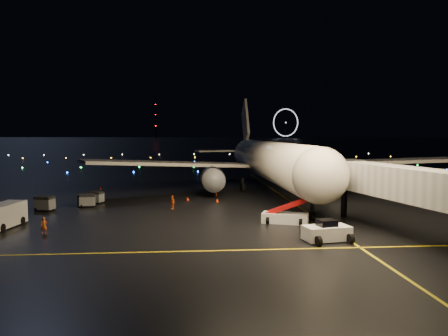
% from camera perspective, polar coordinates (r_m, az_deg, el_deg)
% --- Properties ---
extents(ground, '(2000.00, 2000.00, 0.00)m').
position_cam_1_polar(ground, '(344.96, -4.29, 2.99)').
color(ground, black).
rests_on(ground, ground).
extents(lane_centre, '(0.25, 80.00, 0.02)m').
position_cam_1_polar(lane_centre, '(62.24, 8.69, -4.30)').
color(lane_centre, yellow).
rests_on(lane_centre, ground).
extents(lane_cross, '(60.00, 0.25, 0.02)m').
position_cam_1_polar(lane_cross, '(36.22, -8.95, -10.79)').
color(lane_cross, yellow).
rests_on(lane_cross, ground).
extents(airliner, '(61.10, 58.14, 17.04)m').
position_cam_1_polar(airliner, '(73.55, 5.57, 3.75)').
color(airliner, silver).
rests_on(airliner, ground).
extents(pushback_tug, '(4.37, 2.84, 1.93)m').
position_cam_1_polar(pushback_tug, '(40.18, 13.26, -7.91)').
color(pushback_tug, silver).
rests_on(pushback_tug, ground).
extents(belt_loader, '(7.35, 4.17, 3.45)m').
position_cam_1_polar(belt_loader, '(47.02, 8.01, -5.07)').
color(belt_loader, silver).
rests_on(belt_loader, ground).
extents(service_truck, '(3.20, 6.97, 2.47)m').
position_cam_1_polar(service_truck, '(49.87, -26.80, -5.53)').
color(service_truck, silver).
rests_on(service_truck, ground).
extents(crew_a, '(0.70, 0.61, 1.61)m').
position_cam_1_polar(crew_a, '(45.12, -22.45, -6.97)').
color(crew_a, orange).
rests_on(crew_a, ground).
extents(crew_c, '(0.89, 1.07, 1.70)m').
position_cam_1_polar(crew_c, '(55.59, -6.76, -4.47)').
color(crew_c, orange).
rests_on(crew_c, ground).
extents(safety_cone_0, '(0.56, 0.56, 0.48)m').
position_cam_1_polar(safety_cone_0, '(60.86, -0.90, -4.23)').
color(safety_cone_0, '#F43204').
rests_on(safety_cone_0, ground).
extents(safety_cone_1, '(0.52, 0.52, 0.49)m').
position_cam_1_polar(safety_cone_1, '(67.43, -1.04, -3.36)').
color(safety_cone_1, '#F43204').
rests_on(safety_cone_1, ground).
extents(safety_cone_2, '(0.50, 0.50, 0.47)m').
position_cam_1_polar(safety_cone_2, '(62.45, -4.77, -4.03)').
color(safety_cone_2, '#F43204').
rests_on(safety_cone_2, ground).
extents(safety_cone_3, '(0.56, 0.56, 0.54)m').
position_cam_1_polar(safety_cone_3, '(76.61, -15.84, -2.56)').
color(safety_cone_3, '#F43204').
rests_on(safety_cone_3, ground).
extents(ferris_wheel, '(49.33, 16.80, 52.00)m').
position_cam_1_polar(ferris_wheel, '(784.16, 8.07, 5.75)').
color(ferris_wheel, black).
rests_on(ferris_wheel, ground).
extents(radio_mast, '(1.80, 1.80, 64.00)m').
position_cam_1_polar(radio_mast, '(787.26, -8.92, 6.17)').
color(radio_mast, black).
rests_on(radio_mast, ground).
extents(taxiway_lights, '(164.00, 92.00, 0.36)m').
position_cam_1_polar(taxiway_lights, '(151.13, -3.79, 1.02)').
color(taxiway_lights, black).
rests_on(taxiway_lights, ground).
extents(baggage_cart_0, '(2.20, 1.92, 1.56)m').
position_cam_1_polar(baggage_cart_0, '(62.42, -16.37, -3.70)').
color(baggage_cart_0, slate).
rests_on(baggage_cart_0, ground).
extents(baggage_cart_1, '(2.24, 1.84, 1.64)m').
position_cam_1_polar(baggage_cart_1, '(60.08, -17.70, -4.01)').
color(baggage_cart_1, slate).
rests_on(baggage_cart_1, ground).
extents(baggage_cart_2, '(2.10, 1.60, 1.64)m').
position_cam_1_polar(baggage_cart_2, '(59.53, -17.41, -4.08)').
color(baggage_cart_2, slate).
rests_on(baggage_cart_2, ground).
extents(baggage_cart_3, '(2.43, 2.01, 1.78)m').
position_cam_1_polar(baggage_cart_3, '(58.31, -22.38, -4.32)').
color(baggage_cart_3, slate).
rests_on(baggage_cart_3, ground).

